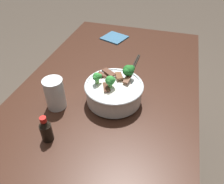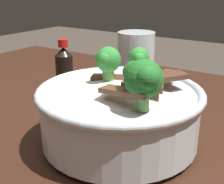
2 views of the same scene
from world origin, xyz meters
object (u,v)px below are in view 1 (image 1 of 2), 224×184
drinking_glass (55,95)px  folded_napkin (114,38)px  rice_bowl (114,90)px  chopsticks_pair (135,64)px  soy_sauce_bottle (46,130)px

drinking_glass → folded_napkin: drinking_glass is taller
rice_bowl → chopsticks_pair: 0.31m
folded_napkin → chopsticks_pair: bearing=34.8°
soy_sauce_bottle → folded_napkin: 0.84m
chopsticks_pair → soy_sauce_bottle: size_ratio=1.90×
chopsticks_pair → soy_sauce_bottle: bearing=-18.9°
chopsticks_pair → folded_napkin: (-0.27, -0.19, 0.00)m
rice_bowl → drinking_glass: rice_bowl is taller
drinking_glass → chopsticks_pair: size_ratio=0.64×
chopsticks_pair → soy_sauce_bottle: (0.57, -0.19, 0.04)m
folded_napkin → drinking_glass: bearing=-4.7°
folded_napkin → soy_sauce_bottle: bearing=-0.3°
soy_sauce_bottle → folded_napkin: size_ratio=0.79×
drinking_glass → folded_napkin: (-0.67, 0.05, -0.05)m
rice_bowl → folded_napkin: rice_bowl is taller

